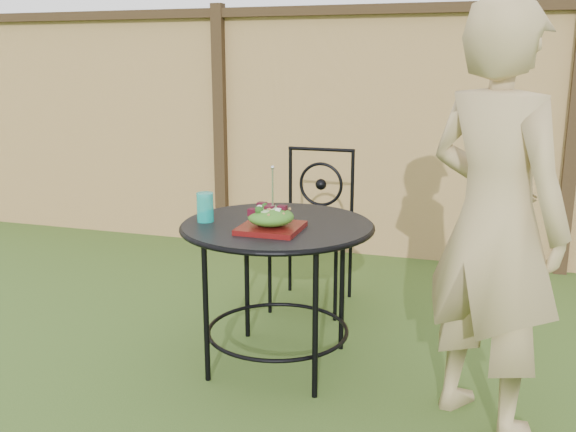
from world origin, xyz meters
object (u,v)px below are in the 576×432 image
object	(u,v)px
patio_chair	(314,224)
diner	(494,223)
salad_plate	(271,228)
patio_table	(277,251)

from	to	relation	value
patio_chair	diner	xyz separation A→B (m)	(1.03, -1.11, 0.35)
patio_chair	salad_plate	distance (m)	1.04
patio_table	diner	world-z (taller)	diner
patio_table	diner	size ratio (longest dim) A/B	0.54
diner	salad_plate	world-z (taller)	diner
diner	patio_chair	bearing A→B (deg)	-10.15
diner	salad_plate	size ratio (longest dim) A/B	6.33
patio_table	diner	xyz separation A→B (m)	(0.97, -0.23, 0.27)
patio_table	diner	bearing A→B (deg)	-13.56
patio_chair	salad_plate	world-z (taller)	patio_chair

